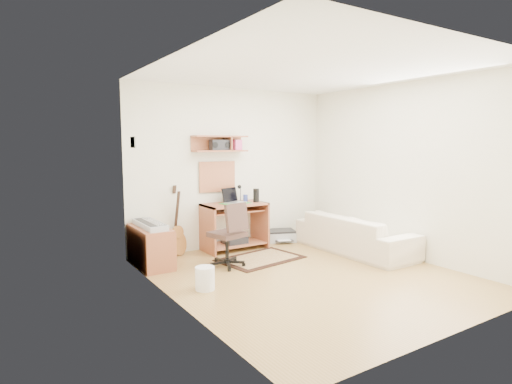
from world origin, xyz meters
TOP-DOWN VIEW (x-y plane):
  - floor at (0.00, 0.00)m, footprint 3.60×4.00m
  - ceiling at (0.00, 0.00)m, footprint 3.60×4.00m
  - back_wall at (0.00, 2.00)m, footprint 3.60×0.01m
  - left_wall at (-1.80, 0.00)m, footprint 0.01×4.00m
  - right_wall at (1.80, 0.00)m, footprint 0.01×4.00m
  - wall_shelf at (-0.30, 1.88)m, footprint 0.90×0.25m
  - cork_board at (-0.30, 1.98)m, footprint 0.64×0.03m
  - wall_photo at (-1.79, 1.50)m, footprint 0.02×0.20m
  - desk at (-0.13, 1.73)m, footprint 1.00×0.55m
  - laptop at (-0.13, 1.71)m, footprint 0.42×0.42m
  - speaker at (0.25, 1.68)m, footprint 0.10×0.10m
  - desk_lamp at (0.07, 1.87)m, footprint 0.09×0.09m
  - pencil_cup at (0.14, 1.83)m, footprint 0.08×0.08m
  - boombox at (-0.31, 1.87)m, footprint 0.31×0.14m
  - rug at (-0.10, 1.00)m, footprint 1.30×0.97m
  - task_chair at (-0.70, 0.94)m, footprint 0.57×0.57m
  - cabinet at (-1.58, 1.55)m, footprint 0.40×0.90m
  - music_keyboard at (-1.58, 1.55)m, footprint 0.26×0.82m
  - guitar at (-1.04, 1.86)m, footprint 0.33×0.26m
  - waste_basket at (-1.37, 0.26)m, footprint 0.27×0.27m
  - printer at (0.84, 1.79)m, footprint 0.59×0.52m
  - sofa at (1.38, 0.55)m, footprint 0.59×2.00m

SIDE VIEW (x-z plane):
  - floor at x=0.00m, z-range -0.01..0.00m
  - rug at x=-0.10m, z-range 0.00..0.02m
  - printer at x=0.84m, z-range -0.01..0.18m
  - waste_basket at x=-1.37m, z-range 0.00..0.27m
  - cabinet at x=-1.58m, z-range 0.00..0.55m
  - desk at x=-0.13m, z-range 0.00..0.75m
  - sofa at x=1.38m, z-range 0.00..0.78m
  - task_chair at x=-0.70m, z-range 0.00..0.91m
  - guitar at x=-1.04m, z-range 0.00..1.08m
  - music_keyboard at x=-1.58m, z-range 0.55..0.62m
  - pencil_cup at x=0.14m, z-range 0.75..0.86m
  - speaker at x=0.25m, z-range 0.75..0.97m
  - laptop at x=-0.13m, z-range 0.75..1.00m
  - desk_lamp at x=0.07m, z-range 0.75..1.03m
  - cork_board at x=-0.30m, z-range 0.92..1.42m
  - back_wall at x=0.00m, z-range 0.00..2.60m
  - left_wall at x=-1.80m, z-range 0.00..2.60m
  - right_wall at x=1.80m, z-range 0.00..2.60m
  - boombox at x=-0.31m, z-range 1.60..1.76m
  - wall_shelf at x=-0.30m, z-range 1.57..1.83m
  - wall_photo at x=-1.79m, z-range 1.65..1.79m
  - ceiling at x=0.00m, z-range 2.60..2.61m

